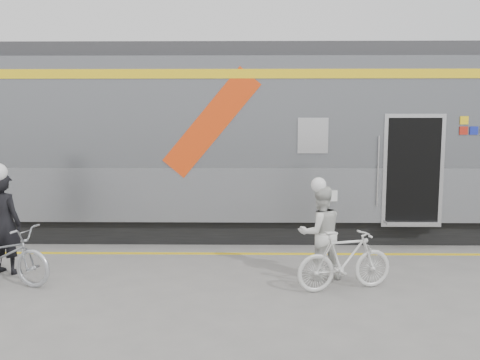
{
  "coord_description": "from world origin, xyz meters",
  "views": [
    {
      "loc": [
        0.68,
        -7.35,
        2.61
      ],
      "look_at": [
        0.56,
        1.6,
        1.5
      ],
      "focal_mm": 38.0,
      "sensor_mm": 36.0,
      "label": 1
    }
  ],
  "objects_px": {
    "woman": "(320,233)",
    "bicycle_right": "(345,260)",
    "bicycle_left": "(2,254)",
    "man": "(4,223)"
  },
  "relations": [
    {
      "from": "bicycle_right",
      "to": "man",
      "type": "bearing_deg",
      "value": 66.23
    },
    {
      "from": "bicycle_left",
      "to": "woman",
      "type": "xyz_separation_m",
      "value": [
        5.03,
        0.32,
        0.29
      ]
    },
    {
      "from": "woman",
      "to": "bicycle_right",
      "type": "xyz_separation_m",
      "value": [
        0.3,
        -0.55,
        -0.3
      ]
    },
    {
      "from": "woman",
      "to": "bicycle_right",
      "type": "height_order",
      "value": "woman"
    },
    {
      "from": "bicycle_left",
      "to": "woman",
      "type": "relative_size",
      "value": 1.17
    },
    {
      "from": "woman",
      "to": "man",
      "type": "bearing_deg",
      "value": -18.26
    },
    {
      "from": "bicycle_right",
      "to": "woman",
      "type": "bearing_deg",
      "value": 12.91
    },
    {
      "from": "woman",
      "to": "bicycle_right",
      "type": "relative_size",
      "value": 0.99
    },
    {
      "from": "man",
      "to": "woman",
      "type": "distance_m",
      "value": 5.24
    },
    {
      "from": "woman",
      "to": "bicycle_right",
      "type": "bearing_deg",
      "value": 102.91
    }
  ]
}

